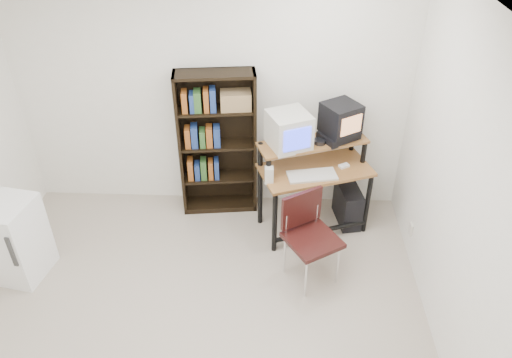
{
  "coord_description": "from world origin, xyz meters",
  "views": [
    {
      "loc": [
        0.64,
        -2.6,
        3.44
      ],
      "look_at": [
        0.49,
        1.1,
        0.88
      ],
      "focal_mm": 35.0,
      "sensor_mm": 36.0,
      "label": 1
    }
  ],
  "objects_px": {
    "computer_desk": "(314,173)",
    "crt_monitor": "(289,130)",
    "pc_tower": "(348,204)",
    "mini_fridge": "(13,239)",
    "bookshelf": "(217,141)",
    "crt_tv": "(341,119)",
    "school_chair": "(308,229)"
  },
  "relations": [
    {
      "from": "computer_desk",
      "to": "pc_tower",
      "type": "relative_size",
      "value": 2.66
    },
    {
      "from": "crt_tv",
      "to": "bookshelf",
      "type": "height_order",
      "value": "bookshelf"
    },
    {
      "from": "school_chair",
      "to": "crt_tv",
      "type": "bearing_deg",
      "value": 38.44
    },
    {
      "from": "crt_tv",
      "to": "mini_fridge",
      "type": "distance_m",
      "value": 3.25
    },
    {
      "from": "crt_monitor",
      "to": "mini_fridge",
      "type": "relative_size",
      "value": 0.6
    },
    {
      "from": "school_chair",
      "to": "mini_fridge",
      "type": "relative_size",
      "value": 1.08
    },
    {
      "from": "crt_monitor",
      "to": "crt_tv",
      "type": "relative_size",
      "value": 1.1
    },
    {
      "from": "computer_desk",
      "to": "crt_monitor",
      "type": "distance_m",
      "value": 0.54
    },
    {
      "from": "computer_desk",
      "to": "crt_tv",
      "type": "height_order",
      "value": "crt_tv"
    },
    {
      "from": "crt_tv",
      "to": "pc_tower",
      "type": "distance_m",
      "value": 1.0
    },
    {
      "from": "crt_tv",
      "to": "mini_fridge",
      "type": "bearing_deg",
      "value": 164.47
    },
    {
      "from": "school_chair",
      "to": "bookshelf",
      "type": "bearing_deg",
      "value": 99.91
    },
    {
      "from": "bookshelf",
      "to": "mini_fridge",
      "type": "distance_m",
      "value": 2.14
    },
    {
      "from": "crt_tv",
      "to": "bookshelf",
      "type": "distance_m",
      "value": 1.29
    },
    {
      "from": "crt_monitor",
      "to": "crt_tv",
      "type": "height_order",
      "value": "crt_tv"
    },
    {
      "from": "bookshelf",
      "to": "mini_fridge",
      "type": "bearing_deg",
      "value": -154.71
    },
    {
      "from": "crt_monitor",
      "to": "pc_tower",
      "type": "relative_size",
      "value": 1.06
    },
    {
      "from": "crt_tv",
      "to": "bookshelf",
      "type": "xyz_separation_m",
      "value": [
        -1.22,
        0.16,
        -0.37
      ]
    },
    {
      "from": "computer_desk",
      "to": "crt_monitor",
      "type": "bearing_deg",
      "value": 157.08
    },
    {
      "from": "crt_tv",
      "to": "pc_tower",
      "type": "bearing_deg",
      "value": -51.37
    },
    {
      "from": "school_chair",
      "to": "bookshelf",
      "type": "relative_size",
      "value": 0.54
    },
    {
      "from": "computer_desk",
      "to": "bookshelf",
      "type": "bearing_deg",
      "value": 142.36
    },
    {
      "from": "mini_fridge",
      "to": "computer_desk",
      "type": "bearing_deg",
      "value": 26.37
    },
    {
      "from": "crt_monitor",
      "to": "school_chair",
      "type": "relative_size",
      "value": 0.55
    },
    {
      "from": "crt_tv",
      "to": "mini_fridge",
      "type": "relative_size",
      "value": 0.54
    },
    {
      "from": "pc_tower",
      "to": "mini_fridge",
      "type": "relative_size",
      "value": 0.56
    },
    {
      "from": "crt_tv",
      "to": "bookshelf",
      "type": "relative_size",
      "value": 0.27
    },
    {
      "from": "computer_desk",
      "to": "bookshelf",
      "type": "relative_size",
      "value": 0.75
    },
    {
      "from": "computer_desk",
      "to": "bookshelf",
      "type": "xyz_separation_m",
      "value": [
        -1.0,
        0.32,
        0.15
      ]
    },
    {
      "from": "bookshelf",
      "to": "crt_monitor",
      "type": "bearing_deg",
      "value": -29.8
    },
    {
      "from": "computer_desk",
      "to": "pc_tower",
      "type": "height_order",
      "value": "computer_desk"
    },
    {
      "from": "crt_monitor",
      "to": "bookshelf",
      "type": "bearing_deg",
      "value": 132.95
    }
  ]
}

